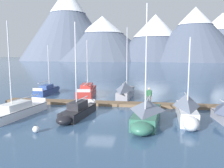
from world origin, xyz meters
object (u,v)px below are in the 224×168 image
(sailboat_mid_dock_starboard, at_px, (77,111))
(sailboat_outer_slip, at_px, (146,113))
(sailboat_nearest_berth, at_px, (48,90))
(sailboat_mid_dock_port, at_px, (87,90))
(sailboat_far_berth, at_px, (126,90))
(person_on_dock, at_px, (149,95))
(sailboat_end_of_dock, at_px, (187,108))
(mooring_buoy_inner_mooring, at_px, (36,129))
(sailboat_second_berth, at_px, (13,112))

(sailboat_mid_dock_starboard, height_order, sailboat_outer_slip, sailboat_outer_slip)
(sailboat_nearest_berth, xyz_separation_m, sailboat_mid_dock_port, (5.61, -0.12, 0.09))
(sailboat_far_berth, xyz_separation_m, sailboat_outer_slip, (2.86, -11.03, -0.10))
(person_on_dock, bearing_deg, sailboat_mid_dock_starboard, -139.44)
(sailboat_outer_slip, bearing_deg, sailboat_end_of_dock, 23.72)
(sailboat_nearest_berth, height_order, sailboat_end_of_dock, sailboat_end_of_dock)
(person_on_dock, bearing_deg, mooring_buoy_inner_mooring, -129.15)
(sailboat_mid_dock_starboard, bearing_deg, person_on_dock, 40.56)
(sailboat_second_berth, relative_size, sailboat_mid_dock_starboard, 1.01)
(sailboat_mid_dock_port, height_order, person_on_dock, sailboat_mid_dock_port)
(sailboat_mid_dock_port, xyz_separation_m, sailboat_outer_slip, (8.12, -11.67, 0.21))
(sailboat_mid_dock_port, distance_m, sailboat_outer_slip, 14.22)
(sailboat_far_berth, xyz_separation_m, person_on_dock, (2.96, -5.25, 0.35))
(sailboat_mid_dock_starboard, distance_m, sailboat_outer_slip, 5.95)
(sailboat_mid_dock_port, bearing_deg, sailboat_far_berth, -6.94)
(sailboat_nearest_berth, relative_size, sailboat_outer_slip, 0.73)
(sailboat_far_berth, height_order, sailboat_outer_slip, sailboat_outer_slip)
(sailboat_outer_slip, bearing_deg, person_on_dock, 88.97)
(sailboat_mid_dock_port, xyz_separation_m, person_on_dock, (8.23, -5.89, 0.66))
(sailboat_second_berth, bearing_deg, sailboat_outer_slip, 1.81)
(sailboat_mid_dock_port, bearing_deg, sailboat_mid_dock_starboard, -78.68)
(sailboat_second_berth, height_order, sailboat_end_of_dock, sailboat_second_berth)
(sailboat_second_berth, xyz_separation_m, sailboat_mid_dock_starboard, (5.31, 0.98, 0.04))
(sailboat_nearest_berth, xyz_separation_m, person_on_dock, (13.83, -6.01, 0.75))
(mooring_buoy_inner_mooring, bearing_deg, sailboat_end_of_dock, 24.83)
(sailboat_second_berth, relative_size, sailboat_end_of_dock, 1.21)
(sailboat_nearest_berth, relative_size, sailboat_second_berth, 0.81)
(sailboat_nearest_berth, relative_size, sailboat_mid_dock_port, 0.83)
(sailboat_second_berth, distance_m, person_on_dock, 12.90)
(sailboat_mid_dock_starboard, xyz_separation_m, sailboat_outer_slip, (5.91, -0.63, 0.27))
(sailboat_far_berth, bearing_deg, sailboat_mid_dock_starboard, -106.37)
(sailboat_far_berth, bearing_deg, sailboat_outer_slip, -75.48)
(sailboat_nearest_berth, xyz_separation_m, sailboat_mid_dock_starboard, (7.82, -11.16, 0.04))
(sailboat_nearest_berth, bearing_deg, mooring_buoy_inner_mooring, -67.82)
(sailboat_nearest_berth, height_order, sailboat_second_berth, sailboat_second_berth)
(sailboat_mid_dock_starboard, height_order, sailboat_end_of_dock, sailboat_mid_dock_starboard)
(sailboat_outer_slip, distance_m, sailboat_end_of_dock, 3.53)
(mooring_buoy_inner_mooring, bearing_deg, sailboat_outer_slip, 25.30)
(sailboat_mid_dock_starboard, distance_m, sailboat_far_berth, 10.85)
(mooring_buoy_inner_mooring, bearing_deg, sailboat_mid_dock_starboard, 69.38)
(sailboat_second_berth, bearing_deg, person_on_dock, 28.43)
(sailboat_end_of_dock, height_order, person_on_dock, sailboat_end_of_dock)
(sailboat_far_berth, bearing_deg, sailboat_mid_dock_port, 173.06)
(sailboat_mid_dock_starboard, bearing_deg, sailboat_mid_dock_port, 101.32)
(sailboat_nearest_berth, relative_size, person_on_dock, 3.89)
(sailboat_nearest_berth, height_order, sailboat_mid_dock_starboard, sailboat_mid_dock_starboard)
(sailboat_second_berth, height_order, sailboat_mid_dock_port, sailboat_second_berth)
(sailboat_second_berth, xyz_separation_m, sailboat_far_berth, (8.37, 11.38, 0.40))
(sailboat_far_berth, bearing_deg, sailboat_end_of_dock, -57.67)
(sailboat_mid_dock_port, xyz_separation_m, sailboat_end_of_dock, (11.35, -10.25, 0.39))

